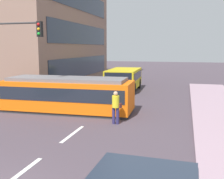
{
  "coord_description": "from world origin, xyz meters",
  "views": [
    {
      "loc": [
        4.74,
        -4.7,
        3.81
      ],
      "look_at": [
        0.78,
        9.78,
        1.48
      ],
      "focal_mm": 43.23,
      "sensor_mm": 36.0,
      "label": 1
    }
  ],
  "objects_px": {
    "traffic_light_mast": "(14,49)",
    "city_bus": "(124,78)",
    "pedestrian_crossing": "(116,106)",
    "streetcar_tram": "(67,94)"
  },
  "relations": [
    {
      "from": "streetcar_tram",
      "to": "traffic_light_mast",
      "type": "xyz_separation_m",
      "value": [
        -2.74,
        -1.16,
        2.69
      ]
    },
    {
      "from": "traffic_light_mast",
      "to": "streetcar_tram",
      "type": "bearing_deg",
      "value": 22.93
    },
    {
      "from": "pedestrian_crossing",
      "to": "traffic_light_mast",
      "type": "relative_size",
      "value": 0.31
    },
    {
      "from": "pedestrian_crossing",
      "to": "traffic_light_mast",
      "type": "height_order",
      "value": "traffic_light_mast"
    },
    {
      "from": "streetcar_tram",
      "to": "city_bus",
      "type": "height_order",
      "value": "streetcar_tram"
    },
    {
      "from": "streetcar_tram",
      "to": "pedestrian_crossing",
      "type": "bearing_deg",
      "value": -28.55
    },
    {
      "from": "city_bus",
      "to": "traffic_light_mast",
      "type": "relative_size",
      "value": 0.96
    },
    {
      "from": "streetcar_tram",
      "to": "pedestrian_crossing",
      "type": "xyz_separation_m",
      "value": [
        3.49,
        -1.9,
        -0.12
      ]
    },
    {
      "from": "traffic_light_mast",
      "to": "city_bus",
      "type": "bearing_deg",
      "value": 66.96
    },
    {
      "from": "city_bus",
      "to": "pedestrian_crossing",
      "type": "relative_size",
      "value": 3.09
    }
  ]
}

